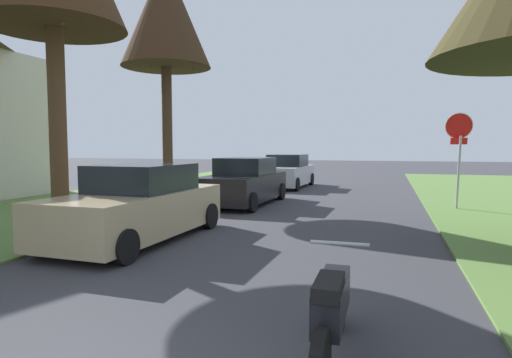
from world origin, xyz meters
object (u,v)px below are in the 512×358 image
at_px(stop_sign_far, 459,139).
at_px(parked_sedan_silver, 287,172).
at_px(parked_motorcycle, 332,310).
at_px(parked_sedan_black, 244,183).
at_px(parked_sedan_tan, 139,205).
at_px(street_tree_left_mid_b, 165,15).

height_order(stop_sign_far, parked_sedan_silver, stop_sign_far).
relative_size(stop_sign_far, parked_motorcycle, 1.43).
bearing_deg(parked_motorcycle, stop_sign_far, 76.70).
bearing_deg(stop_sign_far, parked_sedan_black, -174.51).
distance_m(stop_sign_far, parked_sedan_tan, 9.73).
height_order(parked_sedan_black, parked_motorcycle, parked_sedan_black).
bearing_deg(parked_sedan_silver, stop_sign_far, -40.39).
xyz_separation_m(stop_sign_far, parked_sedan_tan, (-6.99, -6.61, -1.45)).
bearing_deg(parked_sedan_tan, parked_motorcycle, -41.09).
distance_m(parked_sedan_silver, parked_motorcycle, 16.79).
xyz_separation_m(parked_sedan_black, parked_motorcycle, (4.23, -9.89, -0.24)).
bearing_deg(parked_motorcycle, street_tree_left_mid_b, 125.66).
xyz_separation_m(street_tree_left_mid_b, parked_motorcycle, (7.21, -10.04, -6.12)).
relative_size(parked_sedan_tan, parked_sedan_black, 1.00).
bearing_deg(street_tree_left_mid_b, stop_sign_far, 2.93).
relative_size(parked_sedan_silver, parked_motorcycle, 2.17).
bearing_deg(parked_sedan_tan, parked_sedan_silver, 88.70).
height_order(parked_sedan_silver, parked_motorcycle, parked_sedan_silver).
bearing_deg(parked_sedan_black, parked_motorcycle, -66.85).
distance_m(parked_sedan_tan, parked_motorcycle, 5.98).
distance_m(street_tree_left_mid_b, parked_sedan_silver, 9.05).
xyz_separation_m(street_tree_left_mid_b, parked_sedan_black, (2.98, -0.15, -5.88)).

